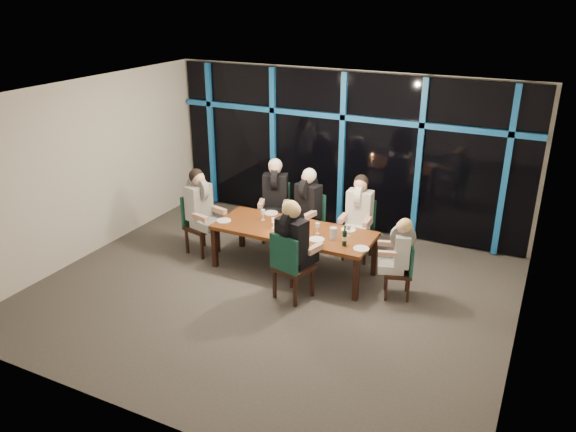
{
  "coord_description": "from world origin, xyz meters",
  "views": [
    {
      "loc": [
        3.56,
        -6.66,
        4.36
      ],
      "look_at": [
        0.0,
        0.6,
        1.05
      ],
      "focal_mm": 35.0,
      "sensor_mm": 36.0,
      "label": 1
    }
  ],
  "objects_px": {
    "chair_end_right": "(403,268)",
    "wine_bottle": "(345,238)",
    "diner_near_mid": "(293,235)",
    "chair_end_left": "(198,221)",
    "dining_table": "(293,233)",
    "diner_end_right": "(400,246)",
    "chair_far_mid": "(310,219)",
    "chair_far_right": "(359,226)",
    "chair_far_left": "(276,208)",
    "chair_near_mid": "(289,264)",
    "water_pitcher": "(333,234)",
    "diner_far_right": "(359,206)",
    "diner_far_left": "(275,189)",
    "diner_far_mid": "(307,198)",
    "diner_end_left": "(200,200)"
  },
  "relations": [
    {
      "from": "dining_table",
      "to": "chair_end_left",
      "type": "relative_size",
      "value": 2.49
    },
    {
      "from": "dining_table",
      "to": "diner_near_mid",
      "type": "height_order",
      "value": "diner_near_mid"
    },
    {
      "from": "dining_table",
      "to": "chair_far_right",
      "type": "bearing_deg",
      "value": 52.05
    },
    {
      "from": "chair_far_mid",
      "to": "chair_far_right",
      "type": "bearing_deg",
      "value": 17.97
    },
    {
      "from": "chair_end_left",
      "to": "diner_far_mid",
      "type": "relative_size",
      "value": 1.04
    },
    {
      "from": "chair_end_left",
      "to": "diner_far_right",
      "type": "xyz_separation_m",
      "value": [
        2.6,
        0.97,
        0.39
      ]
    },
    {
      "from": "dining_table",
      "to": "chair_end_right",
      "type": "bearing_deg",
      "value": -0.95
    },
    {
      "from": "wine_bottle",
      "to": "chair_far_right",
      "type": "bearing_deg",
      "value": 98.25
    },
    {
      "from": "chair_far_left",
      "to": "diner_end_right",
      "type": "distance_m",
      "value": 2.85
    },
    {
      "from": "chair_far_right",
      "to": "diner_far_left",
      "type": "xyz_separation_m",
      "value": [
        -1.61,
        -0.03,
        0.43
      ]
    },
    {
      "from": "chair_end_left",
      "to": "diner_near_mid",
      "type": "relative_size",
      "value": 1.0
    },
    {
      "from": "chair_end_left",
      "to": "diner_end_right",
      "type": "bearing_deg",
      "value": -76.41
    },
    {
      "from": "diner_far_mid",
      "to": "wine_bottle",
      "type": "distance_m",
      "value": 1.5
    },
    {
      "from": "diner_near_mid",
      "to": "chair_end_left",
      "type": "bearing_deg",
      "value": -4.24
    },
    {
      "from": "chair_far_right",
      "to": "water_pitcher",
      "type": "xyz_separation_m",
      "value": [
        -0.06,
        -1.08,
        0.28
      ]
    },
    {
      "from": "diner_far_mid",
      "to": "diner_near_mid",
      "type": "distance_m",
      "value": 1.66
    },
    {
      "from": "diner_end_left",
      "to": "chair_far_mid",
      "type": "bearing_deg",
      "value": -45.3
    },
    {
      "from": "chair_end_right",
      "to": "diner_near_mid",
      "type": "height_order",
      "value": "diner_near_mid"
    },
    {
      "from": "chair_far_right",
      "to": "chair_near_mid",
      "type": "height_order",
      "value": "chair_near_mid"
    },
    {
      "from": "diner_far_right",
      "to": "chair_far_right",
      "type": "bearing_deg",
      "value": 90.0
    },
    {
      "from": "dining_table",
      "to": "water_pitcher",
      "type": "xyz_separation_m",
      "value": [
        0.72,
        -0.09,
        0.17
      ]
    },
    {
      "from": "diner_end_left",
      "to": "wine_bottle",
      "type": "relative_size",
      "value": 3.2
    },
    {
      "from": "chair_near_mid",
      "to": "diner_far_right",
      "type": "relative_size",
      "value": 1.08
    },
    {
      "from": "chair_far_left",
      "to": "diner_far_mid",
      "type": "relative_size",
      "value": 1.05
    },
    {
      "from": "chair_end_left",
      "to": "diner_far_mid",
      "type": "bearing_deg",
      "value": -49.11
    },
    {
      "from": "chair_far_left",
      "to": "wine_bottle",
      "type": "distance_m",
      "value": 2.23
    },
    {
      "from": "chair_end_right",
      "to": "wine_bottle",
      "type": "distance_m",
      "value": 0.98
    },
    {
      "from": "wine_bottle",
      "to": "water_pitcher",
      "type": "xyz_separation_m",
      "value": [
        -0.23,
        0.13,
        -0.02
      ]
    },
    {
      "from": "chair_end_left",
      "to": "diner_end_right",
      "type": "xyz_separation_m",
      "value": [
        3.58,
        0.01,
        0.25
      ]
    },
    {
      "from": "dining_table",
      "to": "diner_far_left",
      "type": "xyz_separation_m",
      "value": [
        -0.83,
        0.97,
        0.32
      ]
    },
    {
      "from": "chair_end_right",
      "to": "diner_near_mid",
      "type": "relative_size",
      "value": 0.83
    },
    {
      "from": "diner_far_left",
      "to": "diner_far_right",
      "type": "xyz_separation_m",
      "value": [
        1.61,
        -0.05,
        -0.03
      ]
    },
    {
      "from": "chair_far_left",
      "to": "wine_bottle",
      "type": "height_order",
      "value": "wine_bottle"
    },
    {
      "from": "chair_far_right",
      "to": "chair_near_mid",
      "type": "bearing_deg",
      "value": -105.91
    },
    {
      "from": "diner_end_left",
      "to": "chair_near_mid",
      "type": "bearing_deg",
      "value": -97.05
    },
    {
      "from": "chair_far_mid",
      "to": "diner_far_mid",
      "type": "xyz_separation_m",
      "value": [
        -0.02,
        -0.09,
        0.41
      ]
    },
    {
      "from": "chair_far_mid",
      "to": "diner_far_left",
      "type": "height_order",
      "value": "diner_far_left"
    },
    {
      "from": "dining_table",
      "to": "diner_end_right",
      "type": "distance_m",
      "value": 1.77
    },
    {
      "from": "chair_end_left",
      "to": "diner_end_left",
      "type": "distance_m",
      "value": 0.42
    },
    {
      "from": "diner_far_right",
      "to": "diner_end_right",
      "type": "distance_m",
      "value": 1.38
    },
    {
      "from": "wine_bottle",
      "to": "chair_end_right",
      "type": "bearing_deg",
      "value": 12.04
    },
    {
      "from": "chair_near_mid",
      "to": "chair_far_mid",
      "type": "bearing_deg",
      "value": -61.53
    },
    {
      "from": "chair_far_right",
      "to": "chair_far_mid",
      "type": "bearing_deg",
      "value": -176.69
    },
    {
      "from": "dining_table",
      "to": "diner_far_left",
      "type": "distance_m",
      "value": 1.31
    },
    {
      "from": "chair_near_mid",
      "to": "diner_far_left",
      "type": "height_order",
      "value": "diner_far_left"
    },
    {
      "from": "chair_near_mid",
      "to": "diner_near_mid",
      "type": "distance_m",
      "value": 0.43
    },
    {
      "from": "chair_far_left",
      "to": "chair_far_mid",
      "type": "height_order",
      "value": "chair_far_left"
    },
    {
      "from": "chair_far_right",
      "to": "wine_bottle",
      "type": "xyz_separation_m",
      "value": [
        0.18,
        -1.21,
        0.3
      ]
    },
    {
      "from": "chair_end_right",
      "to": "diner_end_right",
      "type": "relative_size",
      "value": 1.03
    },
    {
      "from": "diner_far_left",
      "to": "diner_end_right",
      "type": "distance_m",
      "value": 2.79
    }
  ]
}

